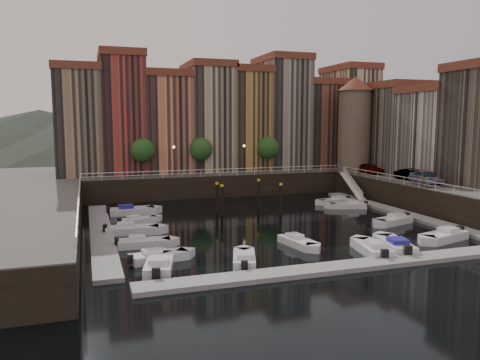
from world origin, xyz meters
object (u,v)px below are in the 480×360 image
object	(u,v)px
car_c	(426,179)
car_a	(370,169)
corner_tower	(354,123)
mooring_pilings	(245,198)
boat_left_2	(131,230)
boat_left_0	(158,257)
car_b	(411,176)
gangway	(352,184)
boat_left_1	(143,243)

from	to	relation	value
car_c	car_a	bearing A→B (deg)	99.52
corner_tower	mooring_pilings	xyz separation A→B (m)	(-20.00, -9.24, -8.54)
boat_left_2	car_a	bearing A→B (deg)	29.70
boat_left_0	car_b	distance (m)	36.44
car_a	corner_tower	bearing A→B (deg)	84.72
corner_tower	boat_left_0	world-z (taller)	corner_tower
boat_left_0	boat_left_2	xyz separation A→B (m)	(-1.07, 9.41, 0.04)
gangway	boat_left_1	world-z (taller)	gangway
boat_left_1	car_c	bearing A→B (deg)	15.70
boat_left_0	gangway	bearing A→B (deg)	24.76
car_b	mooring_pilings	bearing A→B (deg)	160.85
corner_tower	boat_left_1	xyz separation A→B (m)	(-33.03, -20.98, -9.84)
gangway	boat_left_0	world-z (taller)	gangway
car_a	car_c	distance (m)	12.04
car_b	boat_left_2	bearing A→B (deg)	174.55
boat_left_2	car_b	bearing A→B (deg)	16.52
car_c	boat_left_2	bearing A→B (deg)	-167.22
boat_left_0	boat_left_2	size ratio (longest dim) A/B	0.89
car_c	gangway	bearing A→B (deg)	117.66
gangway	car_a	size ratio (longest dim) A/B	1.91
boat_left_0	boat_left_2	bearing A→B (deg)	85.88
boat_left_0	boat_left_1	bearing A→B (deg)	86.82
car_c	mooring_pilings	bearing A→B (deg)	174.86
gangway	car_a	world-z (taller)	car_a
mooring_pilings	boat_left_1	xyz separation A→B (m)	(-13.03, -11.74, -1.30)
mooring_pilings	boat_left_1	world-z (taller)	mooring_pilings
boat_left_2	boat_left_0	bearing A→B (deg)	-74.37
boat_left_0	car_a	bearing A→B (deg)	23.28
mooring_pilings	boat_left_2	xyz separation A→B (m)	(-13.52, -6.80, -1.26)
mooring_pilings	car_b	xyz separation A→B (m)	(21.07, -2.34, 2.07)
corner_tower	boat_left_2	world-z (taller)	corner_tower
boat_left_2	car_a	size ratio (longest dim) A/B	1.19
mooring_pilings	boat_left_0	xyz separation A→B (m)	(-12.45, -16.22, -1.30)
gangway	mooring_pilings	xyz separation A→B (m)	(-17.10, -4.74, -0.27)
car_a	car_c	size ratio (longest dim) A/B	0.79
boat_left_0	boat_left_2	distance (m)	9.47
gangway	boat_left_1	bearing A→B (deg)	-151.32
mooring_pilings	boat_left_2	bearing A→B (deg)	-153.28
corner_tower	car_a	xyz separation A→B (m)	(0.64, -3.25, -6.45)
corner_tower	boat_left_2	bearing A→B (deg)	-154.42
gangway	car_b	size ratio (longest dim) A/B	1.92
boat_left_1	car_b	xyz separation A→B (m)	(34.11, 9.40, 3.36)
boat_left_1	corner_tower	bearing A→B (deg)	38.40
boat_left_0	mooring_pilings	bearing A→B (deg)	41.89
boat_left_0	boat_left_1	xyz separation A→B (m)	(-0.58, 4.48, 0.00)
gangway	mooring_pilings	world-z (taller)	gangway
car_b	car_a	bearing A→B (deg)	80.16
gangway	mooring_pilings	distance (m)	17.75
boat_left_2	car_c	xyz separation A→B (m)	(33.75, 0.76, 3.41)
boat_left_2	gangway	bearing A→B (deg)	29.83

